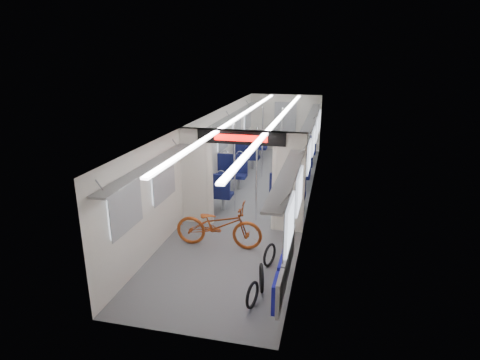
{
  "coord_description": "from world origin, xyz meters",
  "views": [
    {
      "loc": [
        1.98,
        -10.58,
        3.97
      ],
      "look_at": [
        -0.07,
        -1.88,
        1.09
      ],
      "focal_mm": 30.0,
      "sensor_mm": 36.0,
      "label": 1
    }
  ],
  "objects_px": {
    "stanchion_near_left": "(235,169)",
    "flip_bench": "(285,266)",
    "bike_hoop_c": "(270,256)",
    "seat_bay_far_left": "(251,149)",
    "bicycle": "(219,225)",
    "seat_bay_near_left": "(223,179)",
    "bike_hoop_a": "(252,296)",
    "stanchion_far_left": "(262,143)",
    "stanchion_far_right": "(281,144)",
    "bike_hoop_b": "(261,279)",
    "seat_bay_far_right": "(301,154)",
    "stanchion_near_right": "(256,176)",
    "seat_bay_near_right": "(292,179)"
  },
  "relations": [
    {
      "from": "stanchion_near_left",
      "to": "flip_bench",
      "type": "bearing_deg",
      "value": -63.65
    },
    {
      "from": "bike_hoop_c",
      "to": "seat_bay_far_left",
      "type": "height_order",
      "value": "seat_bay_far_left"
    },
    {
      "from": "bicycle",
      "to": "seat_bay_near_left",
      "type": "distance_m",
      "value": 2.99
    },
    {
      "from": "bike_hoop_a",
      "to": "flip_bench",
      "type": "bearing_deg",
      "value": 42.87
    },
    {
      "from": "stanchion_far_left",
      "to": "stanchion_far_right",
      "type": "bearing_deg",
      "value": -3.11
    },
    {
      "from": "bike_hoop_a",
      "to": "bike_hoop_b",
      "type": "height_order",
      "value": "bike_hoop_b"
    },
    {
      "from": "bicycle",
      "to": "bike_hoop_a",
      "type": "relative_size",
      "value": 4.08
    },
    {
      "from": "seat_bay_near_left",
      "to": "bicycle",
      "type": "bearing_deg",
      "value": -76.33
    },
    {
      "from": "bike_hoop_c",
      "to": "stanchion_far_right",
      "type": "relative_size",
      "value": 0.2
    },
    {
      "from": "seat_bay_far_left",
      "to": "seat_bay_far_right",
      "type": "bearing_deg",
      "value": -11.72
    },
    {
      "from": "stanchion_near_right",
      "to": "seat_bay_far_left",
      "type": "bearing_deg",
      "value": 103.0
    },
    {
      "from": "bicycle",
      "to": "flip_bench",
      "type": "relative_size",
      "value": 0.86
    },
    {
      "from": "seat_bay_far_right",
      "to": "stanchion_near_left",
      "type": "height_order",
      "value": "stanchion_near_left"
    },
    {
      "from": "seat_bay_far_left",
      "to": "bike_hoop_b",
      "type": "bearing_deg",
      "value": -77.05
    },
    {
      "from": "bike_hoop_a",
      "to": "seat_bay_far_right",
      "type": "bearing_deg",
      "value": 89.72
    },
    {
      "from": "bike_hoop_c",
      "to": "stanchion_far_right",
      "type": "distance_m",
      "value": 5.74
    },
    {
      "from": "bike_hoop_a",
      "to": "seat_bay_near_left",
      "type": "height_order",
      "value": "seat_bay_near_left"
    },
    {
      "from": "seat_bay_far_left",
      "to": "stanchion_near_right",
      "type": "bearing_deg",
      "value": -77.0
    },
    {
      "from": "flip_bench",
      "to": "seat_bay_far_right",
      "type": "xyz_separation_m",
      "value": [
        -0.42,
        7.89,
        -0.03
      ]
    },
    {
      "from": "bicycle",
      "to": "stanchion_near_left",
      "type": "relative_size",
      "value": 0.81
    },
    {
      "from": "seat_bay_far_right",
      "to": "stanchion_far_right",
      "type": "distance_m",
      "value": 1.54
    },
    {
      "from": "stanchion_near_left",
      "to": "stanchion_far_right",
      "type": "distance_m",
      "value": 3.17
    },
    {
      "from": "stanchion_near_left",
      "to": "seat_bay_near_left",
      "type": "bearing_deg",
      "value": 121.18
    },
    {
      "from": "seat_bay_far_left",
      "to": "stanchion_near_right",
      "type": "xyz_separation_m",
      "value": [
        1.21,
        -5.23,
        0.62
      ]
    },
    {
      "from": "seat_bay_far_left",
      "to": "stanchion_far_right",
      "type": "relative_size",
      "value": 0.86
    },
    {
      "from": "seat_bay_far_right",
      "to": "bicycle",
      "type": "bearing_deg",
      "value": -100.36
    },
    {
      "from": "bike_hoop_a",
      "to": "seat_bay_near_right",
      "type": "relative_size",
      "value": 0.21
    },
    {
      "from": "seat_bay_far_left",
      "to": "seat_bay_far_right",
      "type": "distance_m",
      "value": 1.91
    },
    {
      "from": "seat_bay_near_left",
      "to": "stanchion_far_left",
      "type": "distance_m",
      "value": 2.38
    },
    {
      "from": "stanchion_far_left",
      "to": "bicycle",
      "type": "bearing_deg",
      "value": -89.99
    },
    {
      "from": "stanchion_far_left",
      "to": "seat_bay_far_left",
      "type": "bearing_deg",
      "value": 112.93
    },
    {
      "from": "bicycle",
      "to": "bike_hoop_b",
      "type": "relative_size",
      "value": 3.61
    },
    {
      "from": "bike_hoop_c",
      "to": "stanchion_near_right",
      "type": "bearing_deg",
      "value": 107.86
    },
    {
      "from": "flip_bench",
      "to": "stanchion_near_left",
      "type": "distance_m",
      "value": 3.95
    },
    {
      "from": "stanchion_near_left",
      "to": "stanchion_near_right",
      "type": "relative_size",
      "value": 1.0
    },
    {
      "from": "seat_bay_near_left",
      "to": "seat_bay_near_right",
      "type": "distance_m",
      "value": 1.92
    },
    {
      "from": "stanchion_near_left",
      "to": "stanchion_near_right",
      "type": "distance_m",
      "value": 0.79
    },
    {
      "from": "bicycle",
      "to": "bike_hoop_a",
      "type": "bearing_deg",
      "value": -151.76
    },
    {
      "from": "bike_hoop_a",
      "to": "bike_hoop_c",
      "type": "height_order",
      "value": "bike_hoop_c"
    },
    {
      "from": "seat_bay_near_left",
      "to": "bike_hoop_a",
      "type": "bearing_deg",
      "value": -69.32
    },
    {
      "from": "flip_bench",
      "to": "stanchion_near_left",
      "type": "bearing_deg",
      "value": 116.35
    },
    {
      "from": "bicycle",
      "to": "seat_bay_far_left",
      "type": "xyz_separation_m",
      "value": [
        -0.71,
        6.76,
        0.04
      ]
    },
    {
      "from": "bicycle",
      "to": "seat_bay_far_left",
      "type": "height_order",
      "value": "seat_bay_far_left"
    },
    {
      "from": "stanchion_far_right",
      "to": "seat_bay_far_right",
      "type": "bearing_deg",
      "value": 67.41
    },
    {
      "from": "flip_bench",
      "to": "seat_bay_far_left",
      "type": "xyz_separation_m",
      "value": [
        -2.29,
        8.28,
        -0.05
      ]
    },
    {
      "from": "bicycle",
      "to": "bike_hoop_c",
      "type": "height_order",
      "value": "bicycle"
    },
    {
      "from": "bike_hoop_a",
      "to": "stanchion_near_right",
      "type": "xyz_separation_m",
      "value": [
        -0.62,
        3.48,
        0.95
      ]
    },
    {
      "from": "seat_bay_far_right",
      "to": "stanchion_far_left",
      "type": "bearing_deg",
      "value": -132.37
    },
    {
      "from": "flip_bench",
      "to": "stanchion_far_right",
      "type": "relative_size",
      "value": 0.93
    },
    {
      "from": "seat_bay_far_left",
      "to": "bike_hoop_c",
      "type": "bearing_deg",
      "value": -75.58
    }
  ]
}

